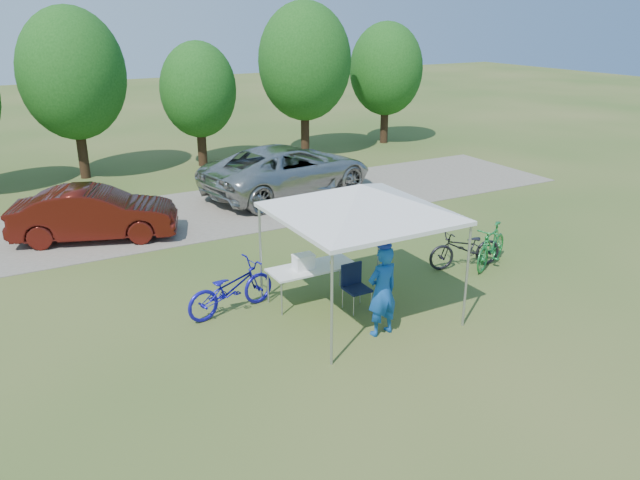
% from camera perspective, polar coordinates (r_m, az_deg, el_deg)
% --- Properties ---
extents(ground, '(100.00, 100.00, 0.00)m').
position_cam_1_polar(ground, '(13.01, 3.49, -6.56)').
color(ground, '#2D5119').
rests_on(ground, ground).
extents(gravel_strip, '(24.00, 5.00, 0.02)m').
position_cam_1_polar(gravel_strip, '(19.73, -9.00, 2.73)').
color(gravel_strip, gray).
rests_on(gravel_strip, ground).
extents(canopy, '(4.53, 4.53, 3.00)m').
position_cam_1_polar(canopy, '(12.05, 3.76, 4.77)').
color(canopy, '#A5A5AA').
rests_on(canopy, ground).
extents(treeline, '(24.89, 4.28, 6.30)m').
position_cam_1_polar(treeline, '(24.67, -15.19, 14.14)').
color(treeline, '#382314').
rests_on(treeline, ground).
extents(folding_table, '(1.87, 0.78, 0.77)m').
position_cam_1_polar(folding_table, '(13.21, -0.72, -2.63)').
color(folding_table, white).
rests_on(folding_table, ground).
extents(folding_chair, '(0.49, 0.51, 0.95)m').
position_cam_1_polar(folding_chair, '(12.96, 3.16, -3.90)').
color(folding_chair, black).
rests_on(folding_chair, ground).
extents(cooler, '(0.44, 0.30, 0.32)m').
position_cam_1_polar(cooler, '(13.04, -1.52, -1.98)').
color(cooler, white).
rests_on(cooler, folding_table).
extents(ice_cream_cup, '(0.08, 0.08, 0.06)m').
position_cam_1_polar(ice_cream_cup, '(13.34, 1.08, -2.06)').
color(ice_cream_cup, yellow).
rests_on(ice_cream_cup, folding_table).
extents(cyclist, '(0.69, 0.48, 1.80)m').
position_cam_1_polar(cyclist, '(11.82, 5.71, -4.67)').
color(cyclist, '#144DA5').
rests_on(cyclist, ground).
extents(bike_blue, '(2.10, 1.09, 1.05)m').
position_cam_1_polar(bike_blue, '(12.90, -8.17, -4.39)').
color(bike_blue, '#1712A4').
rests_on(bike_blue, ground).
extents(bike_green, '(1.79, 1.22, 1.05)m').
position_cam_1_polar(bike_green, '(15.60, 15.39, -0.51)').
color(bike_green, '#1B7D34').
rests_on(bike_green, ground).
extents(bike_dark, '(1.96, 1.04, 0.98)m').
position_cam_1_polar(bike_dark, '(15.38, 13.15, -0.75)').
color(bike_dark, black).
rests_on(bike_dark, ground).
extents(minivan, '(6.44, 3.97, 1.67)m').
position_cam_1_polar(minivan, '(21.03, -2.91, 6.43)').
color(minivan, '#A9AAA5').
rests_on(minivan, gravel_strip).
extents(sedan, '(4.55, 2.82, 1.42)m').
position_cam_1_polar(sedan, '(17.85, -19.92, 2.29)').
color(sedan, '#4A120C').
rests_on(sedan, gravel_strip).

